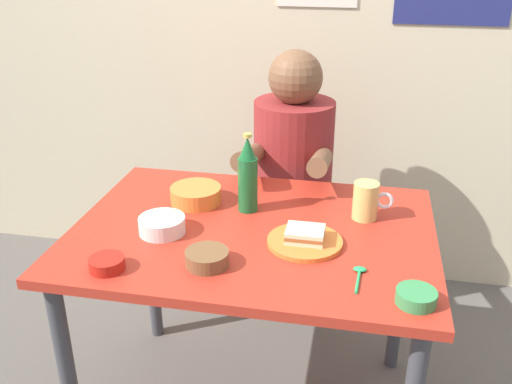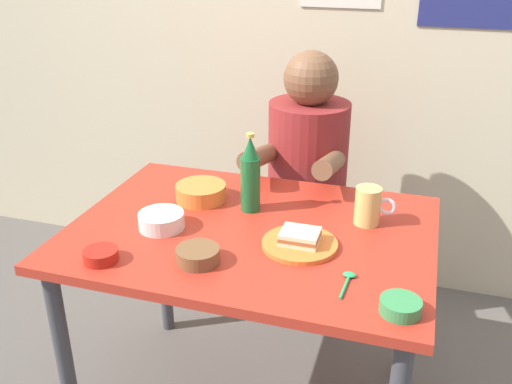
{
  "view_description": "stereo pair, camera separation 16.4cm",
  "coord_description": "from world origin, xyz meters",
  "px_view_note": "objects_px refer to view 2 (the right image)",
  "views": [
    {
      "loc": [
        0.31,
        -1.5,
        1.56
      ],
      "look_at": [
        0.0,
        0.05,
        0.84
      ],
      "focal_mm": 39.68,
      "sensor_mm": 36.0,
      "label": 1
    },
    {
      "loc": [
        0.47,
        -1.46,
        1.56
      ],
      "look_at": [
        0.0,
        0.05,
        0.84
      ],
      "focal_mm": 39.68,
      "sensor_mm": 36.0,
      "label": 2
    }
  ],
  "objects_px": {
    "dining_table": "(251,254)",
    "sandwich": "(300,237)",
    "stool": "(304,243)",
    "person_seated": "(307,154)",
    "beer_mug": "(368,206)",
    "plate_orange": "(300,244)",
    "beer_bottle": "(250,176)",
    "soup_bowl_orange": "(201,192)"
  },
  "relations": [
    {
      "from": "beer_bottle",
      "to": "soup_bowl_orange",
      "type": "xyz_separation_m",
      "value": [
        -0.18,
        0.02,
        -0.09
      ]
    },
    {
      "from": "stool",
      "to": "beer_bottle",
      "type": "distance_m",
      "value": 0.72
    },
    {
      "from": "dining_table",
      "to": "soup_bowl_orange",
      "type": "distance_m",
      "value": 0.29
    },
    {
      "from": "person_seated",
      "to": "soup_bowl_orange",
      "type": "xyz_separation_m",
      "value": [
        -0.26,
        -0.47,
        0.01
      ]
    },
    {
      "from": "dining_table",
      "to": "plate_orange",
      "type": "bearing_deg",
      "value": -20.95
    },
    {
      "from": "person_seated",
      "to": "sandwich",
      "type": "relative_size",
      "value": 6.54
    },
    {
      "from": "stool",
      "to": "beer_bottle",
      "type": "relative_size",
      "value": 1.72
    },
    {
      "from": "sandwich",
      "to": "beer_mug",
      "type": "bearing_deg",
      "value": 50.3
    },
    {
      "from": "beer_mug",
      "to": "beer_bottle",
      "type": "height_order",
      "value": "beer_bottle"
    },
    {
      "from": "stool",
      "to": "plate_orange",
      "type": "distance_m",
      "value": 0.81
    },
    {
      "from": "person_seated",
      "to": "sandwich",
      "type": "xyz_separation_m",
      "value": [
        0.13,
        -0.68,
        0.01
      ]
    },
    {
      "from": "plate_orange",
      "to": "sandwich",
      "type": "xyz_separation_m",
      "value": [
        0.0,
        0.0,
        0.02
      ]
    },
    {
      "from": "beer_mug",
      "to": "soup_bowl_orange",
      "type": "relative_size",
      "value": 0.74
    },
    {
      "from": "stool",
      "to": "sandwich",
      "type": "relative_size",
      "value": 4.09
    },
    {
      "from": "sandwich",
      "to": "soup_bowl_orange",
      "type": "relative_size",
      "value": 0.65
    },
    {
      "from": "stool",
      "to": "dining_table",
      "type": "bearing_deg",
      "value": -93.42
    },
    {
      "from": "plate_orange",
      "to": "soup_bowl_orange",
      "type": "xyz_separation_m",
      "value": [
        -0.39,
        0.21,
        0.02
      ]
    },
    {
      "from": "stool",
      "to": "person_seated",
      "type": "xyz_separation_m",
      "value": [
        -0.0,
        -0.01,
        0.42
      ]
    },
    {
      "from": "beer_bottle",
      "to": "soup_bowl_orange",
      "type": "distance_m",
      "value": 0.2
    },
    {
      "from": "beer_mug",
      "to": "beer_bottle",
      "type": "bearing_deg",
      "value": -177.7
    },
    {
      "from": "plate_orange",
      "to": "beer_mug",
      "type": "xyz_separation_m",
      "value": [
        0.17,
        0.2,
        0.05
      ]
    },
    {
      "from": "plate_orange",
      "to": "beer_bottle",
      "type": "height_order",
      "value": "beer_bottle"
    },
    {
      "from": "dining_table",
      "to": "soup_bowl_orange",
      "type": "bearing_deg",
      "value": 147.33
    },
    {
      "from": "beer_mug",
      "to": "stool",
      "type": "bearing_deg",
      "value": 121.19
    },
    {
      "from": "plate_orange",
      "to": "soup_bowl_orange",
      "type": "relative_size",
      "value": 1.29
    },
    {
      "from": "dining_table",
      "to": "plate_orange",
      "type": "xyz_separation_m",
      "value": [
        0.17,
        -0.06,
        0.1
      ]
    },
    {
      "from": "stool",
      "to": "sandwich",
      "type": "height_order",
      "value": "sandwich"
    },
    {
      "from": "person_seated",
      "to": "sandwich",
      "type": "height_order",
      "value": "person_seated"
    },
    {
      "from": "stool",
      "to": "soup_bowl_orange",
      "type": "height_order",
      "value": "soup_bowl_orange"
    },
    {
      "from": "sandwich",
      "to": "beer_mug",
      "type": "relative_size",
      "value": 0.87
    },
    {
      "from": "sandwich",
      "to": "stool",
      "type": "bearing_deg",
      "value": 100.61
    },
    {
      "from": "person_seated",
      "to": "beer_mug",
      "type": "height_order",
      "value": "person_seated"
    },
    {
      "from": "beer_mug",
      "to": "person_seated",
      "type": "bearing_deg",
      "value": 121.78
    },
    {
      "from": "stool",
      "to": "person_seated",
      "type": "distance_m",
      "value": 0.42
    },
    {
      "from": "dining_table",
      "to": "sandwich",
      "type": "xyz_separation_m",
      "value": [
        0.17,
        -0.06,
        0.13
      ]
    },
    {
      "from": "dining_table",
      "to": "stool",
      "type": "xyz_separation_m",
      "value": [
        0.04,
        0.63,
        -0.3
      ]
    },
    {
      "from": "plate_orange",
      "to": "beer_bottle",
      "type": "bearing_deg",
      "value": 138.2
    },
    {
      "from": "plate_orange",
      "to": "sandwich",
      "type": "height_order",
      "value": "sandwich"
    },
    {
      "from": "sandwich",
      "to": "soup_bowl_orange",
      "type": "height_order",
      "value": "soup_bowl_orange"
    },
    {
      "from": "sandwich",
      "to": "beer_bottle",
      "type": "xyz_separation_m",
      "value": [
        -0.21,
        0.19,
        0.09
      ]
    },
    {
      "from": "dining_table",
      "to": "beer_mug",
      "type": "relative_size",
      "value": 8.73
    },
    {
      "from": "stool",
      "to": "person_seated",
      "type": "height_order",
      "value": "person_seated"
    }
  ]
}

